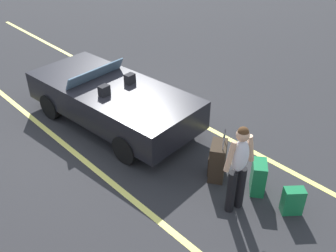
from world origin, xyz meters
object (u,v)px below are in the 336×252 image
Objects in this scene: convertible_car at (107,97)px; suitcase_small_carryon at (293,201)px; traveler_person at (239,165)px; suitcase_large_black at (217,161)px; suitcase_medium_bright at (258,177)px.

convertible_car is 8.55× the size of suitcase_small_carryon.
convertible_car is 2.59× the size of traveler_person.
suitcase_small_carryon is at bearing 154.73° from suitcase_large_black.
suitcase_large_black reaches higher than suitcase_medium_bright.
suitcase_medium_bright is (-0.76, -0.22, -0.06)m from suitcase_large_black.
suitcase_large_black is at bearing -131.48° from suitcase_small_carryon.
convertible_car is 3.88m from suitcase_medium_bright.
suitcase_large_black is 1.02m from traveler_person.
suitcase_large_black is at bearing -21.31° from suitcase_medium_bright.
traveler_person is at bearing 117.51° from suitcase_large_black.
suitcase_small_carryon is 1.17m from traveler_person.
suitcase_small_carryon is 0.30× the size of traveler_person.
traveler_person reaches higher than suitcase_large_black.
suitcase_small_carryon is at bearing -127.02° from traveler_person.
convertible_car is 3.84m from traveler_person.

